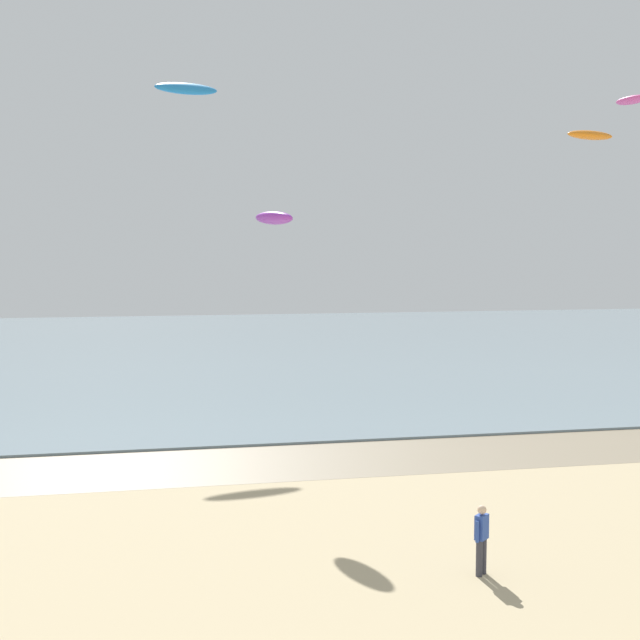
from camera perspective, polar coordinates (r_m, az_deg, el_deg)
wet_sand_strip at (r=31.76m, az=-10.69°, el=-9.66°), size 120.00×5.46×0.01m
sea at (r=68.96m, az=-11.24°, el=-1.93°), size 160.00×70.00×0.10m
person_nearest_camera at (r=21.59m, az=10.69°, el=-14.02°), size 0.45×0.41×1.71m
kite_aloft_5 at (r=46.49m, az=-8.90°, el=14.95°), size 3.47×1.80×0.95m
kite_aloft_6 at (r=36.11m, az=17.51°, el=11.64°), size 2.35×1.29×0.42m
kite_aloft_8 at (r=47.51m, az=20.04°, el=13.58°), size 1.20×2.30×0.52m
kite_aloft_9 at (r=30.27m, az=-3.09°, el=6.78°), size 1.60×2.60×0.61m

